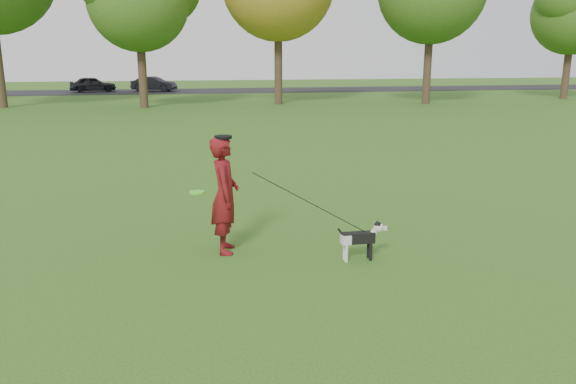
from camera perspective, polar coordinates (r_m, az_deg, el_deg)
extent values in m
plane|color=#285116|center=(8.70, 1.75, -6.26)|extent=(120.00, 120.00, 0.00)
cube|color=black|center=(48.11, -8.45, 10.13)|extent=(120.00, 7.00, 0.02)
imported|color=#5E0D12|center=(8.59, -6.44, -0.32)|extent=(0.49, 0.69, 1.80)
cube|color=black|center=(8.39, 7.12, -4.63)|extent=(0.49, 0.15, 0.16)
cube|color=silver|center=(8.34, 5.89, -4.77)|extent=(0.14, 0.16, 0.14)
cylinder|color=silver|center=(8.36, 5.96, -6.22)|extent=(0.05, 0.05, 0.27)
cylinder|color=silver|center=(8.45, 5.76, -5.98)|extent=(0.05, 0.05, 0.27)
cylinder|color=black|center=(8.46, 8.40, -6.03)|extent=(0.05, 0.05, 0.27)
cylinder|color=black|center=(8.56, 8.17, -5.80)|extent=(0.05, 0.05, 0.27)
cylinder|color=silver|center=(8.44, 8.57, -4.27)|extent=(0.16, 0.10, 0.17)
sphere|color=silver|center=(8.44, 9.17, -3.59)|extent=(0.15, 0.15, 0.15)
sphere|color=black|center=(8.43, 9.12, -3.39)|extent=(0.12, 0.12, 0.12)
cube|color=silver|center=(8.47, 9.68, -3.64)|extent=(0.10, 0.06, 0.05)
sphere|color=black|center=(8.49, 10.02, -3.62)|extent=(0.03, 0.03, 0.03)
cone|color=black|center=(8.38, 9.22, -3.18)|extent=(0.05, 0.05, 0.06)
cone|color=black|center=(8.45, 9.04, -3.02)|extent=(0.05, 0.05, 0.06)
cylinder|color=black|center=(8.30, 5.57, -4.37)|extent=(0.17, 0.03, 0.22)
cylinder|color=black|center=(8.42, 8.25, -4.24)|extent=(0.11, 0.11, 0.02)
imported|color=black|center=(48.58, -19.22, 10.29)|extent=(3.80, 2.10, 1.23)
imported|color=black|center=(48.11, -13.46, 10.62)|extent=(3.82, 2.38, 1.19)
cylinder|color=#50F21E|center=(8.43, -9.23, -0.03)|extent=(0.23, 0.23, 0.03)
cylinder|color=black|center=(8.42, -6.61, 5.57)|extent=(0.26, 0.26, 0.04)
cylinder|color=#38281C|center=(33.58, -14.59, 11.88)|extent=(0.48, 0.48, 4.20)
cylinder|color=#38281C|center=(34.97, -0.99, 13.05)|extent=(0.48, 0.48, 5.04)
cylinder|color=#38281C|center=(36.14, 14.00, 12.52)|extent=(0.48, 0.48, 4.83)
cylinder|color=#38281C|center=(43.45, 26.45, 11.11)|extent=(0.48, 0.48, 3.99)
sphere|color=#426B1E|center=(43.55, 27.06, 16.51)|extent=(5.32, 5.32, 5.32)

